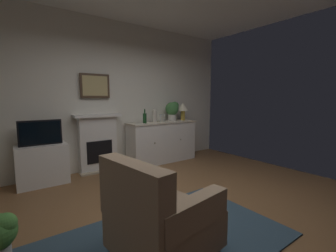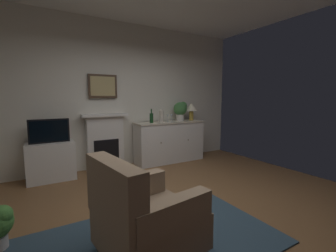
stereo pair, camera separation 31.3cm
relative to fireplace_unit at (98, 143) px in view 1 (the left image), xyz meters
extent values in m
cube|color=brown|center=(0.43, -2.21, -0.60)|extent=(5.42, 4.74, 0.10)
cube|color=silver|center=(0.43, 0.13, 0.91)|extent=(5.42, 0.06, 2.91)
cube|color=#2D4251|center=(-0.25, -2.57, -0.54)|extent=(2.47, 1.46, 0.02)
cube|color=white|center=(0.00, 0.01, -0.02)|extent=(0.70, 0.18, 1.05)
cube|color=tan|center=(0.00, -0.09, -0.53)|extent=(0.77, 0.20, 0.03)
cube|color=black|center=(0.00, -0.09, -0.16)|extent=(0.48, 0.02, 0.42)
cube|color=white|center=(0.00, -0.02, 0.53)|extent=(0.87, 0.27, 0.05)
cube|color=#473323|center=(0.00, 0.05, 1.08)|extent=(0.55, 0.03, 0.45)
cube|color=tan|center=(0.00, 0.03, 1.08)|extent=(0.47, 0.01, 0.37)
cube|color=white|center=(1.37, -0.18, -0.12)|extent=(1.54, 0.45, 0.86)
cube|color=beige|center=(1.37, -0.18, 0.33)|extent=(1.57, 0.48, 0.03)
sphere|color=brown|center=(1.03, -0.41, -0.06)|extent=(0.02, 0.02, 0.02)
sphere|color=brown|center=(1.71, -0.41, -0.06)|extent=(0.02, 0.02, 0.02)
cylinder|color=#B79338|center=(1.96, -0.18, 0.45)|extent=(0.10, 0.10, 0.22)
cone|color=#EFE5C6|center=(1.96, -0.18, 0.65)|extent=(0.26, 0.26, 0.18)
cylinder|color=#193F1E|center=(0.91, -0.22, 0.44)|extent=(0.08, 0.08, 0.20)
cylinder|color=#193F1E|center=(0.91, -0.22, 0.59)|extent=(0.03, 0.03, 0.09)
cylinder|color=silver|center=(1.29, -0.23, 0.35)|extent=(0.06, 0.06, 0.00)
cylinder|color=silver|center=(1.29, -0.23, 0.39)|extent=(0.01, 0.01, 0.09)
cone|color=silver|center=(1.29, -0.23, 0.47)|extent=(0.07, 0.07, 0.07)
cylinder|color=silver|center=(1.40, -0.20, 0.35)|extent=(0.06, 0.06, 0.00)
cylinder|color=silver|center=(1.40, -0.20, 0.39)|extent=(0.01, 0.01, 0.09)
cone|color=silver|center=(1.40, -0.20, 0.47)|extent=(0.07, 0.07, 0.07)
cylinder|color=beige|center=(1.14, -0.23, 0.46)|extent=(0.11, 0.11, 0.24)
sphere|color=beige|center=(1.14, -0.23, 0.58)|extent=(0.08, 0.08, 0.08)
cube|color=white|center=(-0.98, -0.16, -0.22)|extent=(0.75, 0.42, 0.66)
cube|color=black|center=(-0.98, -0.18, 0.31)|extent=(0.62, 0.06, 0.40)
cube|color=black|center=(-0.98, -0.22, 0.31)|extent=(0.57, 0.01, 0.35)
sphere|color=#478438|center=(-1.47, -1.98, -0.21)|extent=(0.18, 0.18, 0.18)
cylinder|color=beige|center=(1.68, -0.13, 0.41)|extent=(0.18, 0.18, 0.14)
sphere|color=#3D753D|center=(1.68, -0.13, 0.61)|extent=(0.30, 0.30, 0.30)
sphere|color=#3D753D|center=(1.74, -0.16, 0.68)|extent=(0.18, 0.18, 0.18)
cube|color=#8C7259|center=(-0.33, -2.72, -0.29)|extent=(0.90, 0.86, 0.32)
cube|color=#8C7259|center=(-0.66, -2.77, 0.12)|extent=(0.26, 0.77, 0.50)
cube|color=#8C7259|center=(-0.29, -3.04, -0.02)|extent=(0.73, 0.24, 0.22)
cube|color=#8C7259|center=(-0.38, -2.40, -0.02)|extent=(0.73, 0.24, 0.22)
cylinder|color=#473323|center=(0.05, -2.99, -0.50)|extent=(0.05, 0.05, 0.10)
cylinder|color=#473323|center=(-0.04, -2.36, -0.50)|extent=(0.05, 0.05, 0.10)
cylinder|color=#473323|center=(-0.71, -2.45, -0.50)|extent=(0.05, 0.05, 0.10)
camera|label=1|loc=(-1.40, -4.25, 0.85)|focal=24.19mm
camera|label=2|loc=(-1.14, -4.42, 0.85)|focal=24.19mm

